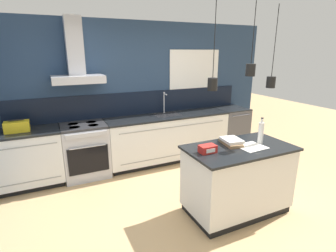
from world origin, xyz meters
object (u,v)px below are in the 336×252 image
at_px(oven_range, 85,150).
at_px(dishwasher, 230,129).
at_px(book_stack, 231,142).
at_px(yellow_toolbox, 17,127).
at_px(red_supply_box, 208,149).
at_px(bottle_on_island, 261,133).

height_order(oven_range, dishwasher, same).
height_order(book_stack, yellow_toolbox, yellow_toolbox).
distance_m(dishwasher, red_supply_box, 2.72).
bearing_deg(dishwasher, bottle_on_island, -118.91).
distance_m(bottle_on_island, book_stack, 0.40).
bearing_deg(dishwasher, oven_range, -179.92).
bearing_deg(yellow_toolbox, dishwasher, -0.00).
bearing_deg(bottle_on_island, dishwasher, 61.09).
relative_size(dishwasher, yellow_toolbox, 2.68).
bearing_deg(dishwasher, yellow_toolbox, 180.00).
xyz_separation_m(bottle_on_island, yellow_toolbox, (-2.91, 1.94, -0.07)).
height_order(oven_range, bottle_on_island, bottle_on_island).
height_order(oven_range, yellow_toolbox, yellow_toolbox).
height_order(bottle_on_island, red_supply_box, bottle_on_island).
bearing_deg(red_supply_box, book_stack, 13.97).
xyz_separation_m(dishwasher, bottle_on_island, (-1.07, -1.94, 0.60)).
bearing_deg(bottle_on_island, oven_range, 135.43).
height_order(oven_range, red_supply_box, red_supply_box).
distance_m(oven_range, bottle_on_island, 2.82).
distance_m(bottle_on_island, yellow_toolbox, 3.50).
bearing_deg(oven_range, dishwasher, 0.08).
height_order(bottle_on_island, book_stack, bottle_on_island).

